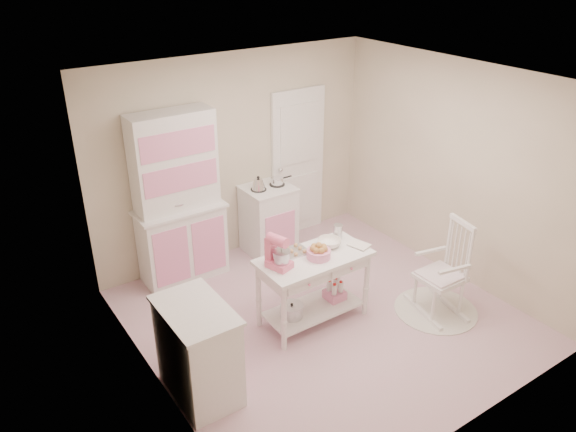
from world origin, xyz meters
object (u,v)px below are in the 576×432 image
(hutch, at_px, (178,199))
(rocking_chair, at_px, (441,269))
(base_cabinet, at_px, (198,351))
(stove, at_px, (268,219))
(stand_mixer, at_px, (279,253))
(bread_basket, at_px, (319,254))
(work_table, at_px, (313,288))

(hutch, distance_m, rocking_chair, 3.07)
(hutch, height_order, base_cabinet, hutch)
(stove, relative_size, rocking_chair, 0.84)
(base_cabinet, xyz_separation_m, stand_mixer, (1.08, 0.32, 0.51))
(rocking_chair, height_order, bread_basket, rocking_chair)
(rocking_chair, xyz_separation_m, bread_basket, (-1.22, 0.60, 0.30))
(hutch, relative_size, rocking_chair, 1.89)
(stove, xyz_separation_m, rocking_chair, (0.81, -2.22, 0.09))
(hutch, distance_m, bread_basket, 1.85)
(stand_mixer, bearing_deg, base_cabinet, 179.17)
(hutch, bearing_deg, bread_basket, -64.64)
(hutch, bearing_deg, base_cabinet, -110.87)
(bread_basket, bearing_deg, base_cabinet, -170.56)
(rocking_chair, relative_size, stand_mixer, 3.24)
(rocking_chair, bearing_deg, stove, 121.96)
(work_table, bearing_deg, bread_basket, -68.20)
(hutch, xyz_separation_m, base_cabinet, (-0.73, -1.92, -0.58))
(hutch, xyz_separation_m, work_table, (0.77, -1.62, -0.64))
(work_table, xyz_separation_m, bread_basket, (0.02, -0.05, 0.45))
(hutch, relative_size, base_cabinet, 2.26)
(rocking_chair, distance_m, stand_mixer, 1.84)
(work_table, bearing_deg, hutch, 115.47)
(base_cabinet, relative_size, work_table, 0.77)
(rocking_chair, xyz_separation_m, stand_mixer, (-1.66, 0.67, 0.42))
(work_table, distance_m, bread_basket, 0.45)
(stove, xyz_separation_m, stand_mixer, (-0.85, -1.55, 0.51))
(work_table, bearing_deg, stove, 74.63)
(rocking_chair, bearing_deg, base_cabinet, -175.35)
(bread_basket, bearing_deg, stove, 75.75)
(hutch, distance_m, work_table, 1.90)
(stand_mixer, relative_size, bread_basket, 1.36)
(work_table, bearing_deg, base_cabinet, -168.59)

